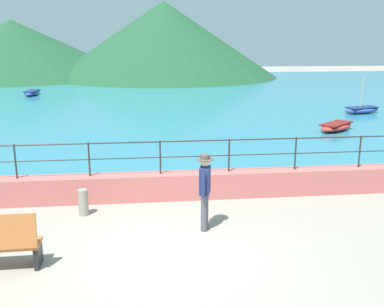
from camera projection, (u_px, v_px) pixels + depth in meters
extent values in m
plane|color=gray|center=(168.00, 253.00, 8.96)|extent=(120.00, 120.00, 0.00)
cube|color=#BC605B|center=(161.00, 186.00, 11.95)|extent=(20.00, 0.56, 0.70)
cylinder|color=#282623|center=(15.00, 162.00, 11.35)|extent=(0.04, 0.04, 0.90)
cylinder|color=#282623|center=(89.00, 159.00, 11.55)|extent=(0.04, 0.04, 0.90)
cylinder|color=#282623|center=(160.00, 157.00, 11.75)|extent=(0.04, 0.04, 0.90)
cylinder|color=#282623|center=(229.00, 155.00, 11.95)|extent=(0.04, 0.04, 0.90)
cylinder|color=#282623|center=(295.00, 153.00, 12.15)|extent=(0.04, 0.04, 0.90)
cylinder|color=#282623|center=(360.00, 152.00, 12.36)|extent=(0.04, 0.04, 0.90)
cylinder|color=#282623|center=(160.00, 142.00, 11.65)|extent=(18.40, 0.04, 0.04)
cylinder|color=#282623|center=(160.00, 157.00, 11.75)|extent=(18.40, 0.03, 0.03)
cube|color=teal|center=(147.00, 95.00, 33.81)|extent=(64.00, 44.32, 0.06)
cone|color=#1E4C2D|center=(164.00, 40.00, 49.08)|extent=(25.01, 25.01, 8.13)
cone|color=#1E4C2D|center=(13.00, 48.00, 50.24)|extent=(26.95, 26.95, 6.23)
cube|color=black|center=(38.00, 255.00, 8.45)|extent=(0.09, 0.47, 0.43)
cylinder|color=#4C4C56|center=(205.00, 210.00, 10.08)|extent=(0.15, 0.15, 0.86)
cylinder|color=#4C4C56|center=(204.00, 213.00, 9.91)|extent=(0.15, 0.15, 0.86)
cube|color=navy|center=(205.00, 180.00, 9.82)|extent=(0.30, 0.40, 0.60)
cylinder|color=navy|center=(206.00, 179.00, 10.06)|extent=(0.09, 0.09, 0.52)
cylinder|color=navy|center=(204.00, 185.00, 9.60)|extent=(0.09, 0.09, 0.52)
sphere|color=beige|center=(205.00, 161.00, 9.71)|extent=(0.22, 0.22, 0.22)
cylinder|color=#4C4238|center=(205.00, 159.00, 9.70)|extent=(0.38, 0.38, 0.02)
cylinder|color=#4C4238|center=(205.00, 157.00, 9.68)|extent=(0.20, 0.20, 0.10)
cylinder|color=gray|center=(83.00, 202.00, 10.84)|extent=(0.24, 0.24, 0.65)
ellipsoid|color=#2D4C9E|center=(32.00, 93.00, 33.39)|extent=(1.10, 2.37, 0.36)
cube|color=navy|center=(32.00, 91.00, 33.36)|extent=(0.93, 1.90, 0.06)
ellipsoid|color=red|center=(336.00, 127.00, 20.59)|extent=(2.35, 2.15, 0.36)
cube|color=maroon|center=(336.00, 123.00, 20.56)|extent=(1.91, 1.76, 0.06)
ellipsoid|color=#2D4C9E|center=(362.00, 110.00, 25.40)|extent=(2.46, 1.53, 0.36)
cube|color=navy|center=(362.00, 107.00, 25.36)|extent=(1.98, 1.27, 0.06)
cylinder|color=#B2A899|center=(362.00, 92.00, 25.10)|extent=(0.06, 0.06, 1.72)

